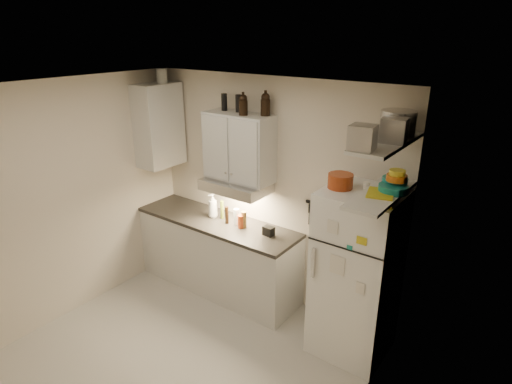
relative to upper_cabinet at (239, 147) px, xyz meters
The scene contains 36 objects.
floor 2.29m from the upper_cabinet, 77.33° to the right, with size 3.20×3.00×0.02m, color beige.
ceiling 1.58m from the upper_cabinet, 77.33° to the right, with size 3.20×3.00×0.02m, color silver.
back_wall 0.63m from the upper_cabinet, 30.26° to the left, with size 3.20×0.02×2.60m, color beige.
left_wall 1.94m from the upper_cabinet, 134.46° to the right, with size 0.02×3.00×2.60m, color beige.
right_wall 2.39m from the upper_cabinet, 34.95° to the right, with size 0.02×3.00×2.60m, color beige.
base_cabinet 1.41m from the upper_cabinet, 151.63° to the right, with size 2.10×0.60×0.88m, color silver.
countertop 0.97m from the upper_cabinet, 151.63° to the right, with size 2.10×0.62×0.04m, color #2A2724.
upper_cabinet is the anchor object (origin of this frame).
side_cabinet 1.15m from the upper_cabinet, behind, with size 0.33×0.55×1.00m, color silver.
range_hood 0.44m from the upper_cabinet, 90.00° to the right, with size 0.76×0.46×0.12m, color silver.
fridge 1.84m from the upper_cabinet, ahead, with size 0.70×0.68×1.70m, color white.
shelf_hi 1.82m from the upper_cabinet, 10.05° to the right, with size 0.30×0.95×0.03m, color silver.
shelf_lo 1.78m from the upper_cabinet, 10.05° to the right, with size 0.30×0.95×0.03m, color silver.
knife_strip 1.13m from the upper_cabinet, ahead, with size 0.42×0.02×0.03m, color black.
dutch_oven 1.35m from the upper_cabinet, ahead, with size 0.23×0.23×0.13m, color #9D3612.
book_stack 1.79m from the upper_cabinet, 11.24° to the right, with size 0.21×0.26×0.09m, color gold.
spice_jar 1.57m from the upper_cabinet, ahead, with size 0.05×0.05×0.09m, color silver.
stock_pot 1.82m from the upper_cabinet, ahead, with size 0.29×0.29×0.21m, color silver.
tin_a 1.89m from the upper_cabinet, 10.30° to the right, with size 0.19×0.17×0.19m, color #AAAAAD.
tin_b 1.88m from the upper_cabinet, 21.64° to the right, with size 0.18×0.18×0.18m, color #AAAAAD.
bowl_teal 1.79m from the upper_cabinet, ahead, with size 0.21×0.21×0.09m, color #167E76.
bowl_orange 1.83m from the upper_cabinet, ahead, with size 0.17×0.17×0.05m, color #D56314.
bowl_yellow 1.84m from the upper_cabinet, ahead, with size 0.13×0.13×0.04m, color gold.
plates 1.84m from the upper_cabinet, ahead, with size 0.24×0.24×0.06m, color #167E76.
growler_a 0.50m from the upper_cabinet, 28.53° to the right, with size 0.09×0.09×0.22m, color black, non-canonical shape.
growler_b 0.59m from the upper_cabinet, 10.98° to the left, with size 0.10×0.10×0.24m, color black, non-canonical shape.
thermos_a 0.47m from the upper_cabinet, 128.86° to the left, with size 0.07×0.07×0.19m, color black.
thermos_b 0.52m from the upper_cabinet, behind, with size 0.07×0.07×0.19m, color black.
side_jar 1.31m from the upper_cabinet, behind, with size 0.13×0.13×0.17m, color silver.
soap_bottle 0.82m from the upper_cabinet, 165.32° to the right, with size 0.13×0.13×0.33m, color silver.
pepper_mill 0.82m from the upper_cabinet, 37.26° to the right, with size 0.06×0.06×0.20m, color brown.
oil_bottle 0.83m from the upper_cabinet, 166.00° to the right, with size 0.04×0.04×0.22m, color #5D6D1B.
vinegar_bottle 0.82m from the upper_cabinet, 126.01° to the right, with size 0.04×0.04×0.21m, color black.
clear_bottle 0.81m from the upper_cabinet, 79.56° to the right, with size 0.06×0.06×0.19m, color silver.
red_jar 0.85m from the upper_cabinet, 48.19° to the right, with size 0.08×0.08×0.15m, color #9D3612.
caddy 0.98m from the upper_cabinet, 11.54° to the right, with size 0.12×0.09×0.10m, color black.
Camera 1 is at (2.56, -2.26, 3.04)m, focal length 30.00 mm.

